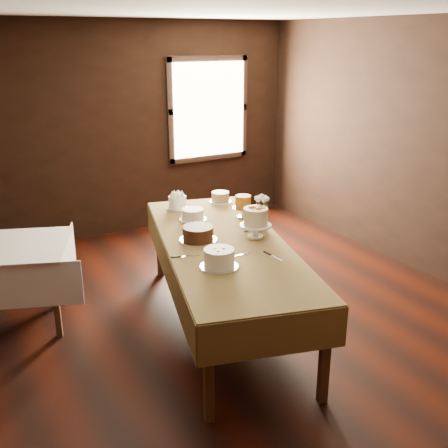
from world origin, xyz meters
TOP-DOWN VIEW (x-y plane):
  - floor at (0.00, 0.00)m, footprint 5.00×6.00m
  - ceiling at (0.00, 0.00)m, footprint 5.00×6.00m
  - wall_back at (0.00, 3.00)m, footprint 5.00×0.02m
  - wall_right at (2.50, 0.00)m, footprint 0.02×6.00m
  - window at (1.30, 2.94)m, footprint 1.10×0.05m
  - display_table at (-0.08, 0.05)m, footprint 1.73×2.90m
  - side_table at (-1.70, 1.07)m, footprint 1.18×1.18m
  - cake_meringue at (-0.05, 1.12)m, footprint 0.22×0.22m
  - cake_speckled at (0.47, 1.12)m, footprint 0.26×0.26m
  - cake_lattice at (-0.06, 0.73)m, footprint 0.31×0.31m
  - cake_caramel at (0.41, 0.54)m, footprint 0.22×0.22m
  - cake_chocolate at (-0.27, 0.20)m, footprint 0.34×0.34m
  - cake_flowers at (0.22, 0.00)m, footprint 0.31×0.31m
  - cake_swirl at (-0.39, -0.42)m, footprint 0.34×0.34m
  - cake_server_a at (-0.09, -0.28)m, footprint 0.24×0.03m
  - cake_server_b at (0.11, -0.49)m, footprint 0.04×0.24m
  - cake_server_c at (-0.08, 0.44)m, footprint 0.04×0.24m
  - cake_server_d at (0.35, 0.24)m, footprint 0.22×0.13m
  - cake_server_e at (-0.49, -0.10)m, footprint 0.23×0.10m
  - flower_vase at (0.38, 0.16)m, footprint 0.17×0.17m
  - flower_bouquet at (0.38, 0.16)m, footprint 0.14×0.14m

SIDE VIEW (x-z plane):
  - floor at x=0.00m, z-range -0.01..0.01m
  - side_table at x=-1.70m, z-range 0.29..1.06m
  - display_table at x=-0.08m, z-range 0.36..1.20m
  - cake_server_a at x=-0.09m, z-range 0.84..0.85m
  - cake_server_b at x=0.11m, z-range 0.84..0.85m
  - cake_server_c at x=-0.08m, z-range 0.84..0.85m
  - cake_server_d at x=0.35m, z-range 0.84..0.85m
  - cake_server_e at x=-0.49m, z-range 0.84..0.85m
  - cake_lattice at x=-0.06m, z-range 0.84..0.94m
  - cake_speckled at x=0.47m, z-range 0.84..0.96m
  - cake_chocolate at x=-0.27m, z-range 0.84..0.97m
  - flower_vase at x=0.38m, z-range 0.84..0.97m
  - cake_meringue at x=-0.05m, z-range 0.84..0.98m
  - cake_swirl at x=-0.39m, z-range 0.84..0.99m
  - cake_caramel at x=0.41m, z-range 0.82..1.07m
  - cake_flowers at x=0.22m, z-range 0.82..1.11m
  - flower_bouquet at x=0.38m, z-range 0.99..1.19m
  - wall_back at x=0.00m, z-range 0.00..2.80m
  - wall_right at x=2.50m, z-range 0.00..2.80m
  - window at x=1.30m, z-range 0.95..2.25m
  - ceiling at x=0.00m, z-range 2.79..2.80m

